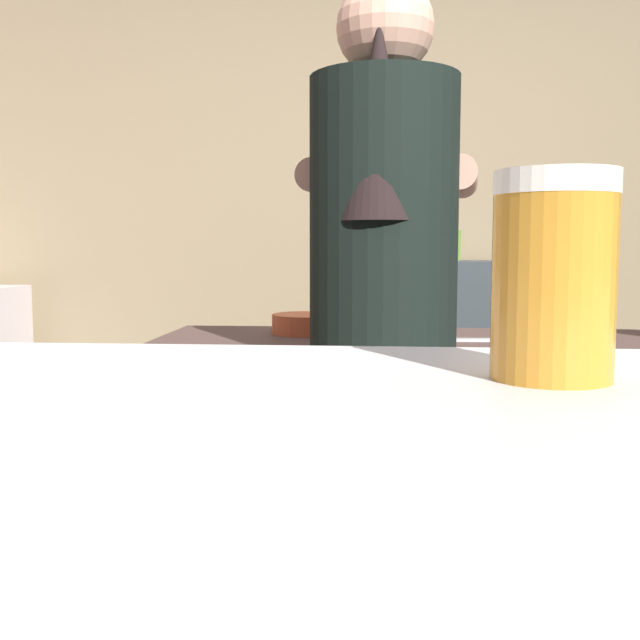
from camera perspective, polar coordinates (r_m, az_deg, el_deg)
The scene contains 9 objects.
wall_back at distance 3.64m, azimuth 5.39°, elevation 8.78°, with size 5.20×0.10×2.70m, color #8C7A5A.
prep_counter at distance 2.32m, azimuth 14.52°, elevation -12.30°, with size 2.10×0.60×0.88m, color #4B3733.
back_shelf at distance 3.43m, azimuth 9.81°, elevation -4.63°, with size 0.79×0.36×1.09m, color #353D42.
bartender at distance 1.73m, azimuth 4.80°, elevation 1.06°, with size 0.46×0.53×1.75m.
mixing_bowl at distance 2.30m, azimuth -0.97°, elevation -0.29°, with size 0.22×0.22×0.06m, color #CA5B34.
chefs_knife at distance 2.16m, azimuth 12.19°, elevation -1.50°, with size 0.24×0.03×0.01m, color silver.
pint_glass_far at distance 0.52m, azimuth 17.39°, elevation 3.23°, with size 0.08×0.08×0.14m.
bottle_hot_sauce at distance 3.45m, azimuth 10.21°, elevation 5.78°, with size 0.06×0.06×0.20m.
bottle_soy at distance 3.37m, azimuth 5.96°, elevation 5.67°, with size 0.07×0.07×0.18m.
Camera 1 is at (-0.05, -1.44, 1.15)m, focal length 41.92 mm.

